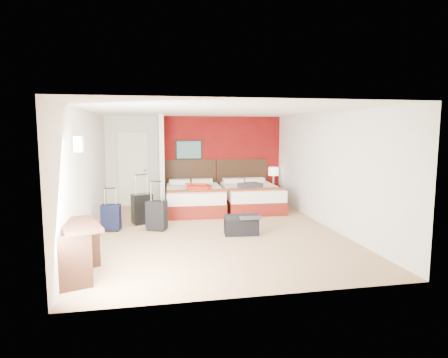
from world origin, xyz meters
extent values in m
plane|color=tan|center=(0.00, 0.00, 0.00)|extent=(6.50, 6.50, 0.00)
cube|color=silver|center=(0.00, 3.25, 1.25)|extent=(5.00, 0.04, 2.50)
cube|color=silver|center=(-2.50, 0.00, 1.25)|extent=(0.04, 6.50, 2.50)
cube|color=black|center=(-0.20, 3.19, 1.55)|extent=(0.78, 0.03, 0.58)
cube|color=white|center=(-2.38, -1.50, 1.90)|extent=(0.12, 0.20, 0.24)
cube|color=maroon|center=(0.75, 3.23, 1.25)|extent=(3.50, 0.04, 2.50)
cube|color=silver|center=(-1.00, 2.61, 1.25)|extent=(0.12, 1.20, 2.50)
cube|color=silver|center=(-1.75, 3.20, 1.02)|extent=(0.82, 0.06, 2.05)
cube|color=white|center=(-0.18, 2.13, 0.31)|extent=(1.54, 2.13, 0.62)
cube|color=white|center=(1.35, 2.14, 0.31)|extent=(1.51, 2.10, 0.61)
cube|color=#B2220F|center=(-0.08, 2.03, 0.67)|extent=(0.80, 0.92, 0.10)
cube|color=#3C3D42|center=(1.25, 1.84, 0.68)|extent=(0.65, 0.58, 0.13)
cube|color=black|center=(2.25, 2.94, 0.25)|extent=(0.40, 0.40, 0.49)
cylinder|color=white|center=(2.25, 2.94, 0.76)|extent=(0.39, 0.39, 0.54)
cube|color=black|center=(-1.50, 0.95, 0.33)|extent=(0.50, 0.40, 0.66)
cube|color=black|center=(-1.18, 0.31, 0.30)|extent=(0.47, 0.39, 0.60)
cube|color=black|center=(-2.13, 0.45, 0.27)|extent=(0.42, 0.29, 0.53)
cube|color=black|center=(0.50, -0.34, 0.17)|extent=(0.71, 0.43, 0.34)
cube|color=#3E3E43|center=(0.65, -0.39, 0.37)|extent=(0.43, 0.37, 0.06)
cube|color=black|center=(-2.31, -2.19, 0.41)|extent=(0.77, 1.08, 0.81)
camera|label=1|loc=(-1.31, -7.80, 2.12)|focal=31.00mm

